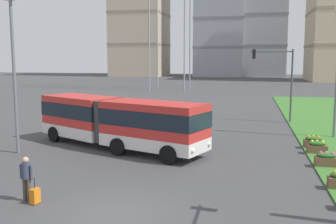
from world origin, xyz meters
The scene contains 11 objects.
ground_plane centered at (0.00, 0.00, 0.00)m, with size 260.00×260.00×0.00m, color #424244.
articulated_bus centered at (-3.26, 9.73, 1.65)m, with size 11.71×7.19×3.00m.
pedestrian_crossing centered at (-3.67, 0.46, 1.00)m, with size 0.57×0.36×1.74m.
rolling_suitcase centered at (-3.22, 0.26, 0.31)m, with size 0.30×0.40×0.97m.
flower_planter_2 centered at (8.43, 7.81, 0.43)m, with size 1.10×0.56×0.74m.
flower_planter_3 centered at (8.43, 10.64, 0.43)m, with size 1.10×0.56×0.74m.
flower_planter_4 centered at (8.43, 12.04, 0.43)m, with size 1.10×0.56×0.74m.
traffic_light_far_right centered at (6.92, 22.00, 4.24)m, with size 3.56×0.28×6.22m.
streetlight_left centered at (-8.50, 7.40, 4.84)m, with size 0.70×0.28×8.80m.
apartment_tower_west centered at (-30.00, 109.81, 23.79)m, with size 15.84×19.00×47.54m.
apartment_tower_centre centered at (6.18, 113.35, 22.51)m, with size 17.52×15.72×44.97m.
Camera 1 is at (4.55, -12.52, 5.41)m, focal length 41.81 mm.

